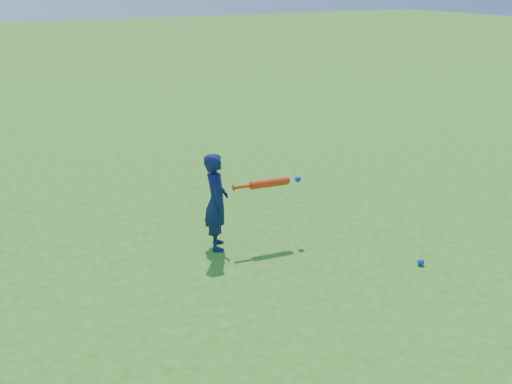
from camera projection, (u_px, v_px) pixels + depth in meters
The scene contains 4 objects.
ground at pixel (212, 249), 6.82m from camera, with size 80.00×80.00×0.00m, color #276B19.
child at pixel (216, 202), 6.67m from camera, with size 0.43×0.28×1.18m, color #0E1844.
ground_ball_blue at pixel (421, 262), 6.42m from camera, with size 0.08×0.08×0.08m, color #0C35DB.
bat_swing at pixel (272, 183), 6.79m from camera, with size 0.87×0.18×0.10m.
Camera 1 is at (-2.51, -5.62, 3.05)m, focal length 40.00 mm.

